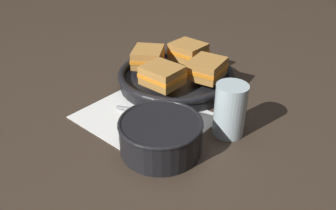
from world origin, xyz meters
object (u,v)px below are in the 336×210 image
object	(u,v)px
skillet	(176,78)
sandwich_far_left	(162,75)
sandwich_far_right	(206,68)
drinking_glass	(230,110)
spoon	(159,112)
sandwich_near_left	(188,51)
sandwich_near_right	(148,57)
soup_bowl	(161,134)

from	to	relation	value
skillet	sandwich_far_left	world-z (taller)	sandwich_far_left
sandwich_far_right	drinking_glass	size ratio (longest dim) A/B	0.92
skillet	spoon	bearing A→B (deg)	-62.46
skillet	sandwich_near_left	world-z (taller)	sandwich_near_left
sandwich_near_left	drinking_glass	world-z (taller)	drinking_glass
sandwich_far_right	sandwich_near_right	bearing A→B (deg)	-162.03
sandwich_near_right	sandwich_far_left	bearing A→B (deg)	-27.03
drinking_glass	sandwich_near_left	bearing A→B (deg)	146.79
sandwich_far_left	sandwich_near_right	bearing A→B (deg)	152.97
spoon	skillet	size ratio (longest dim) A/B	0.44
spoon	skillet	xyz separation A→B (m)	(-0.07, 0.14, 0.01)
sandwich_near_right	sandwich_far_right	world-z (taller)	same
skillet	sandwich_far_right	size ratio (longest dim) A/B	2.92
sandwich_near_right	sandwich_far_left	xyz separation A→B (m)	(0.10, -0.05, 0.00)
skillet	soup_bowl	bearing A→B (deg)	-54.13
spoon	drinking_glass	bearing A→B (deg)	-11.60
spoon	sandwich_near_left	size ratio (longest dim) A/B	1.46
sandwich_far_left	sandwich_far_right	size ratio (longest dim) A/B	0.90
spoon	sandwich_near_right	size ratio (longest dim) A/B	1.13
sandwich_near_left	sandwich_near_right	distance (m)	0.12
sandwich_near_left	spoon	bearing A→B (deg)	-65.78
sandwich_near_left	drinking_glass	distance (m)	0.30
sandwich_near_left	sandwich_far_left	world-z (taller)	same
sandwich_far_left	sandwich_far_right	world-z (taller)	same
spoon	sandwich_far_right	distance (m)	0.17
spoon	sandwich_far_right	world-z (taller)	sandwich_far_right
spoon	drinking_glass	xyz separation A→B (m)	(0.15, 0.05, 0.05)
soup_bowl	drinking_glass	world-z (taller)	drinking_glass
soup_bowl	skillet	size ratio (longest dim) A/B	0.53
spoon	sandwich_far_left	world-z (taller)	sandwich_far_left
soup_bowl	sandwich_near_right	bearing A→B (deg)	140.58
sandwich_near_left	drinking_glass	bearing A→B (deg)	-33.21
spoon	sandwich_near_left	distance (m)	0.24
sandwich_near_left	sandwich_far_right	size ratio (longest dim) A/B	0.88
drinking_glass	spoon	bearing A→B (deg)	-161.28
skillet	sandwich_far_right	bearing A→B (deg)	17.97
sandwich_near_left	sandwich_far_left	distance (m)	0.16
sandwich_near_left	sandwich_near_right	xyz separation A→B (m)	(-0.05, -0.10, 0.00)
soup_bowl	spoon	bearing A→B (deg)	136.44
sandwich_far_right	skillet	bearing A→B (deg)	-162.03
sandwich_near_right	sandwich_far_left	size ratio (longest dim) A/B	1.26
sandwich_near_right	sandwich_far_right	bearing A→B (deg)	17.97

